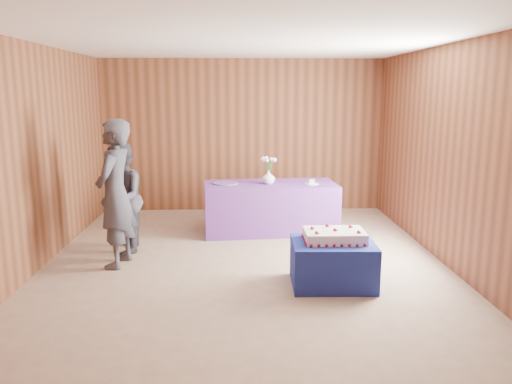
{
  "coord_description": "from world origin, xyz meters",
  "views": [
    {
      "loc": [
        -0.07,
        -5.95,
        2.12
      ],
      "look_at": [
        0.14,
        0.1,
        0.9
      ],
      "focal_mm": 35.0,
      "sensor_mm": 36.0,
      "label": 1
    }
  ],
  "objects_px": {
    "cake_table": "(333,263)",
    "guest_right": "(121,198)",
    "vase": "(269,177)",
    "serving_table": "(270,207)",
    "guest_left": "(115,194)",
    "sheet_cake": "(334,236)"
  },
  "relations": [
    {
      "from": "vase",
      "to": "guest_right",
      "type": "relative_size",
      "value": 0.14
    },
    {
      "from": "cake_table",
      "to": "guest_left",
      "type": "xyz_separation_m",
      "value": [
        -2.54,
        0.74,
        0.66
      ]
    },
    {
      "from": "vase",
      "to": "cake_table",
      "type": "bearing_deg",
      "value": -75.12
    },
    {
      "from": "serving_table",
      "to": "guest_left",
      "type": "height_order",
      "value": "guest_left"
    },
    {
      "from": "cake_table",
      "to": "guest_right",
      "type": "relative_size",
      "value": 0.61
    },
    {
      "from": "sheet_cake",
      "to": "guest_right",
      "type": "distance_m",
      "value": 2.89
    },
    {
      "from": "sheet_cake",
      "to": "vase",
      "type": "xyz_separation_m",
      "value": [
        -0.6,
        2.17,
        0.29
      ]
    },
    {
      "from": "cake_table",
      "to": "vase",
      "type": "distance_m",
      "value": 2.36
    },
    {
      "from": "cake_table",
      "to": "vase",
      "type": "relative_size",
      "value": 4.38
    },
    {
      "from": "cake_table",
      "to": "guest_left",
      "type": "bearing_deg",
      "value": 165.54
    },
    {
      "from": "cake_table",
      "to": "guest_right",
      "type": "height_order",
      "value": "guest_right"
    },
    {
      "from": "guest_left",
      "to": "guest_right",
      "type": "xyz_separation_m",
      "value": [
        -0.05,
        0.53,
        -0.17
      ]
    },
    {
      "from": "cake_table",
      "to": "vase",
      "type": "xyz_separation_m",
      "value": [
        -0.58,
        2.2,
        0.6
      ]
    },
    {
      "from": "cake_table",
      "to": "sheet_cake",
      "type": "bearing_deg",
      "value": 67.81
    },
    {
      "from": "serving_table",
      "to": "vase",
      "type": "distance_m",
      "value": 0.48
    },
    {
      "from": "guest_left",
      "to": "serving_table",
      "type": "bearing_deg",
      "value": 135.45
    },
    {
      "from": "vase",
      "to": "guest_right",
      "type": "distance_m",
      "value": 2.22
    },
    {
      "from": "sheet_cake",
      "to": "guest_left",
      "type": "relative_size",
      "value": 0.38
    },
    {
      "from": "vase",
      "to": "guest_left",
      "type": "height_order",
      "value": "guest_left"
    },
    {
      "from": "serving_table",
      "to": "vase",
      "type": "height_order",
      "value": "vase"
    },
    {
      "from": "cake_table",
      "to": "guest_right",
      "type": "bearing_deg",
      "value": 155.73
    },
    {
      "from": "vase",
      "to": "guest_right",
      "type": "height_order",
      "value": "guest_right"
    }
  ]
}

